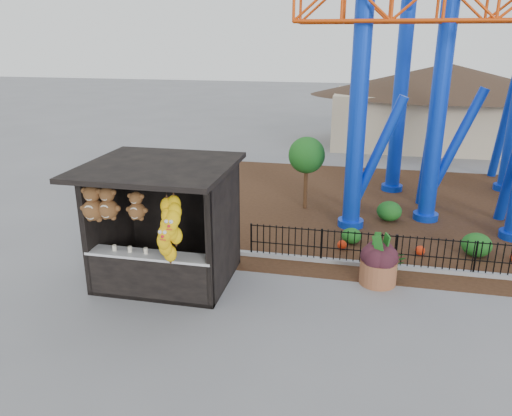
% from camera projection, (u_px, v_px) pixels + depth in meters
% --- Properties ---
extents(ground, '(120.00, 120.00, 0.00)m').
position_uv_depth(ground, '(273.00, 314.00, 11.36)').
color(ground, slate).
rests_on(ground, ground).
extents(mulch_bed, '(18.00, 12.00, 0.02)m').
position_uv_depth(mulch_bed, '(423.00, 212.00, 17.94)').
color(mulch_bed, '#331E11').
rests_on(mulch_bed, ground).
extents(curb, '(18.00, 0.18, 0.12)m').
position_uv_depth(curb, '(441.00, 271.00, 13.31)').
color(curb, gray).
rests_on(curb, ground).
extents(prize_booth, '(3.50, 3.40, 3.12)m').
position_uv_depth(prize_booth, '(160.00, 227.00, 12.29)').
color(prize_booth, black).
rests_on(prize_booth, ground).
extents(picket_fence, '(12.20, 0.06, 1.00)m').
position_uv_depth(picket_fence, '(479.00, 259.00, 12.98)').
color(picket_fence, black).
rests_on(picket_fence, ground).
extents(roller_coaster, '(11.00, 6.37, 10.82)m').
position_uv_depth(roller_coaster, '(481.00, 21.00, 15.82)').
color(roller_coaster, '#0B35C9').
rests_on(roller_coaster, ground).
extents(terracotta_planter, '(1.16, 1.16, 0.62)m').
position_uv_depth(terracotta_planter, '(378.00, 272.00, 12.69)').
color(terracotta_planter, brown).
rests_on(terracotta_planter, ground).
extents(planter_foliage, '(0.70, 0.70, 0.64)m').
position_uv_depth(planter_foliage, '(380.00, 249.00, 12.48)').
color(planter_foliage, black).
rests_on(planter_foliage, terracotta_planter).
extents(potted_plant, '(0.82, 0.71, 0.91)m').
position_uv_depth(potted_plant, '(389.00, 265.00, 12.77)').
color(potted_plant, '#1C5318').
rests_on(potted_plant, ground).
extents(landscaping, '(8.45, 3.69, 0.67)m').
position_uv_depth(landscaping, '(454.00, 233.00, 15.24)').
color(landscaping, '#185118').
rests_on(landscaping, mulch_bed).
extents(pavilion, '(15.00, 15.00, 4.80)m').
position_uv_depth(pavilion, '(446.00, 92.00, 27.62)').
color(pavilion, '#BFAD8C').
rests_on(pavilion, ground).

